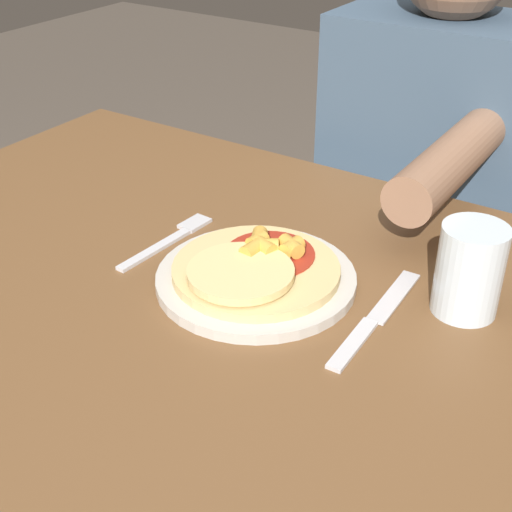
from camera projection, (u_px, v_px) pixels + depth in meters
dining_table at (268, 374)px, 0.92m from camera, size 1.30×0.77×0.78m
plate at (256, 279)px, 0.88m from camera, size 0.25×0.25×0.01m
pizza at (255, 267)px, 0.87m from camera, size 0.21×0.21×0.04m
fork at (172, 238)px, 0.98m from camera, size 0.03×0.18×0.00m
knife at (375, 319)px, 0.82m from camera, size 0.03×0.22×0.00m
drinking_glass at (469, 270)px, 0.81m from camera, size 0.08×0.08×0.11m
person_diner at (428, 193)px, 1.33m from camera, size 0.37×0.52×1.17m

